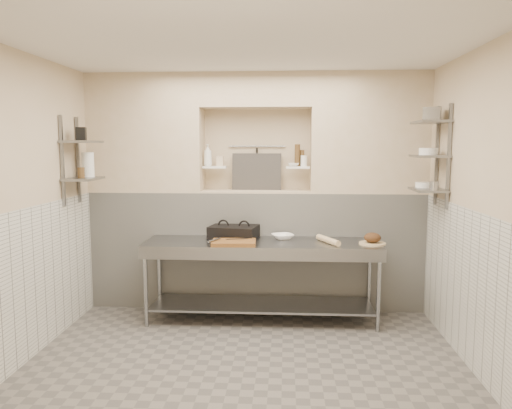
# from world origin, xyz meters

# --- Properties ---
(floor) EXTENTS (4.00, 3.90, 0.10)m
(floor) POSITION_xyz_m (0.00, 0.00, -0.05)
(floor) COLOR #67615B
(floor) RESTS_ON ground
(ceiling) EXTENTS (4.00, 3.90, 0.10)m
(ceiling) POSITION_xyz_m (0.00, 0.00, 2.85)
(ceiling) COLOR silver
(ceiling) RESTS_ON ground
(wall_left) EXTENTS (0.10, 3.90, 2.80)m
(wall_left) POSITION_xyz_m (-2.05, 0.00, 1.40)
(wall_left) COLOR #C6B095
(wall_left) RESTS_ON ground
(wall_right) EXTENTS (0.10, 3.90, 2.80)m
(wall_right) POSITION_xyz_m (2.05, 0.00, 1.40)
(wall_right) COLOR #C6B095
(wall_right) RESTS_ON ground
(wall_back) EXTENTS (4.00, 0.10, 2.80)m
(wall_back) POSITION_xyz_m (0.00, 2.00, 1.40)
(wall_back) COLOR #C6B095
(wall_back) RESTS_ON ground
(wall_front) EXTENTS (4.00, 0.10, 2.80)m
(wall_front) POSITION_xyz_m (0.00, -2.00, 1.40)
(wall_front) COLOR #C6B095
(wall_front) RESTS_ON ground
(backwall_lower) EXTENTS (4.00, 0.40, 1.40)m
(backwall_lower) POSITION_xyz_m (0.00, 1.75, 0.70)
(backwall_lower) COLOR silver
(backwall_lower) RESTS_ON floor
(alcove_sill) EXTENTS (1.30, 0.40, 0.02)m
(alcove_sill) POSITION_xyz_m (0.00, 1.75, 1.41)
(alcove_sill) COLOR #C6B095
(alcove_sill) RESTS_ON backwall_lower
(backwall_pillar_left) EXTENTS (1.35, 0.40, 1.40)m
(backwall_pillar_left) POSITION_xyz_m (-1.33, 1.75, 2.10)
(backwall_pillar_left) COLOR #C6B095
(backwall_pillar_left) RESTS_ON backwall_lower
(backwall_pillar_right) EXTENTS (1.35, 0.40, 1.40)m
(backwall_pillar_right) POSITION_xyz_m (1.33, 1.75, 2.10)
(backwall_pillar_right) COLOR #C6B095
(backwall_pillar_right) RESTS_ON backwall_lower
(backwall_header) EXTENTS (1.30, 0.40, 0.40)m
(backwall_header) POSITION_xyz_m (0.00, 1.75, 2.60)
(backwall_header) COLOR #C6B095
(backwall_header) RESTS_ON backwall_lower
(wainscot_left) EXTENTS (0.02, 3.90, 1.40)m
(wainscot_left) POSITION_xyz_m (-1.99, 0.00, 0.70)
(wainscot_left) COLOR silver
(wainscot_left) RESTS_ON floor
(wainscot_right) EXTENTS (0.02, 3.90, 1.40)m
(wainscot_right) POSITION_xyz_m (1.99, 0.00, 0.70)
(wainscot_right) COLOR silver
(wainscot_right) RESTS_ON floor
(alcove_shelf_left) EXTENTS (0.28, 0.16, 0.02)m
(alcove_shelf_left) POSITION_xyz_m (-0.50, 1.75, 1.70)
(alcove_shelf_left) COLOR white
(alcove_shelf_left) RESTS_ON backwall_lower
(alcove_shelf_right) EXTENTS (0.28, 0.16, 0.02)m
(alcove_shelf_right) POSITION_xyz_m (0.50, 1.75, 1.70)
(alcove_shelf_right) COLOR white
(alcove_shelf_right) RESTS_ON backwall_lower
(utensil_rail) EXTENTS (0.70, 0.02, 0.02)m
(utensil_rail) POSITION_xyz_m (0.00, 1.92, 1.95)
(utensil_rail) COLOR gray
(utensil_rail) RESTS_ON wall_back
(hanging_steel) EXTENTS (0.02, 0.02, 0.30)m
(hanging_steel) POSITION_xyz_m (0.00, 1.90, 1.78)
(hanging_steel) COLOR black
(hanging_steel) RESTS_ON utensil_rail
(splash_panel) EXTENTS (0.60, 0.08, 0.45)m
(splash_panel) POSITION_xyz_m (0.00, 1.85, 1.64)
(splash_panel) COLOR #383330
(splash_panel) RESTS_ON alcove_sill
(shelf_rail_left_a) EXTENTS (0.03, 0.03, 0.95)m
(shelf_rail_left_a) POSITION_xyz_m (-1.98, 1.25, 1.80)
(shelf_rail_left_a) COLOR slate
(shelf_rail_left_a) RESTS_ON wall_left
(shelf_rail_left_b) EXTENTS (0.03, 0.03, 0.95)m
(shelf_rail_left_b) POSITION_xyz_m (-1.98, 0.85, 1.80)
(shelf_rail_left_b) COLOR slate
(shelf_rail_left_b) RESTS_ON wall_left
(wall_shelf_left_lower) EXTENTS (0.30, 0.50, 0.02)m
(wall_shelf_left_lower) POSITION_xyz_m (-1.84, 1.05, 1.60)
(wall_shelf_left_lower) COLOR slate
(wall_shelf_left_lower) RESTS_ON wall_left
(wall_shelf_left_upper) EXTENTS (0.30, 0.50, 0.03)m
(wall_shelf_left_upper) POSITION_xyz_m (-1.84, 1.05, 2.00)
(wall_shelf_left_upper) COLOR slate
(wall_shelf_left_upper) RESTS_ON wall_left
(shelf_rail_right_a) EXTENTS (0.03, 0.03, 1.05)m
(shelf_rail_right_a) POSITION_xyz_m (1.98, 1.25, 1.85)
(shelf_rail_right_a) COLOR slate
(shelf_rail_right_a) RESTS_ON wall_right
(shelf_rail_right_b) EXTENTS (0.03, 0.03, 1.05)m
(shelf_rail_right_b) POSITION_xyz_m (1.98, 0.85, 1.85)
(shelf_rail_right_b) COLOR slate
(shelf_rail_right_b) RESTS_ON wall_right
(wall_shelf_right_lower) EXTENTS (0.30, 0.50, 0.02)m
(wall_shelf_right_lower) POSITION_xyz_m (1.84, 1.05, 1.50)
(wall_shelf_right_lower) COLOR slate
(wall_shelf_right_lower) RESTS_ON wall_right
(wall_shelf_right_mid) EXTENTS (0.30, 0.50, 0.02)m
(wall_shelf_right_mid) POSITION_xyz_m (1.84, 1.05, 1.85)
(wall_shelf_right_mid) COLOR slate
(wall_shelf_right_mid) RESTS_ON wall_right
(wall_shelf_right_upper) EXTENTS (0.30, 0.50, 0.03)m
(wall_shelf_right_upper) POSITION_xyz_m (1.84, 1.05, 2.20)
(wall_shelf_right_upper) COLOR slate
(wall_shelf_right_upper) RESTS_ON wall_right
(prep_table) EXTENTS (2.60, 0.70, 0.90)m
(prep_table) POSITION_xyz_m (0.10, 1.18, 0.64)
(prep_table) COLOR gray
(prep_table) RESTS_ON floor
(panini_press) EXTENTS (0.59, 0.47, 0.14)m
(panini_press) POSITION_xyz_m (-0.24, 1.39, 0.97)
(panini_press) COLOR black
(panini_press) RESTS_ON prep_table
(cutting_board) EXTENTS (0.48, 0.35, 0.04)m
(cutting_board) POSITION_xyz_m (-0.20, 1.02, 0.92)
(cutting_board) COLOR brown
(cutting_board) RESTS_ON prep_table
(knife_blade) EXTENTS (0.25, 0.10, 0.01)m
(knife_blade) POSITION_xyz_m (-0.17, 1.09, 0.95)
(knife_blade) COLOR gray
(knife_blade) RESTS_ON cutting_board
(tongs) EXTENTS (0.11, 0.22, 0.02)m
(tongs) POSITION_xyz_m (-0.40, 0.97, 0.96)
(tongs) COLOR gray
(tongs) RESTS_ON cutting_board
(mixing_bowl) EXTENTS (0.32, 0.32, 0.06)m
(mixing_bowl) POSITION_xyz_m (0.33, 1.36, 0.93)
(mixing_bowl) COLOR white
(mixing_bowl) RESTS_ON prep_table
(rolling_pin) EXTENTS (0.24, 0.42, 0.07)m
(rolling_pin) POSITION_xyz_m (0.82, 1.15, 0.93)
(rolling_pin) COLOR #D4BC89
(rolling_pin) RESTS_ON prep_table
(bread_board) EXTENTS (0.29, 0.29, 0.02)m
(bread_board) POSITION_xyz_m (1.30, 1.13, 0.91)
(bread_board) COLOR #D4BC89
(bread_board) RESTS_ON prep_table
(bread_loaf) EXTENTS (0.18, 0.18, 0.11)m
(bread_loaf) POSITION_xyz_m (1.30, 1.13, 0.97)
(bread_loaf) COLOR #4C2D19
(bread_loaf) RESTS_ON bread_board
(bottle_soap) EXTENTS (0.12, 0.12, 0.26)m
(bottle_soap) POSITION_xyz_m (-0.58, 1.75, 1.84)
(bottle_soap) COLOR white
(bottle_soap) RESTS_ON alcove_shelf_left
(jar_alcove) EXTENTS (0.08, 0.08, 0.12)m
(jar_alcove) POSITION_xyz_m (-0.44, 1.79, 1.77)
(jar_alcove) COLOR #C6B095
(jar_alcove) RESTS_ON alcove_shelf_left
(bowl_alcove) EXTENTS (0.13, 0.13, 0.04)m
(bowl_alcove) POSITION_xyz_m (0.45, 1.73, 1.73)
(bowl_alcove) COLOR white
(bowl_alcove) RESTS_ON alcove_shelf_right
(condiment_a) EXTENTS (0.05, 0.05, 0.19)m
(condiment_a) POSITION_xyz_m (0.55, 1.79, 1.81)
(condiment_a) COLOR #4B341B
(condiment_a) RESTS_ON alcove_shelf_right
(condiment_b) EXTENTS (0.07, 0.07, 0.26)m
(condiment_b) POSITION_xyz_m (0.49, 1.77, 1.84)
(condiment_b) COLOR #4B341B
(condiment_b) RESTS_ON alcove_shelf_right
(condiment_c) EXTENTS (0.08, 0.08, 0.13)m
(condiment_c) POSITION_xyz_m (0.57, 1.73, 1.78)
(condiment_c) COLOR white
(condiment_c) RESTS_ON alcove_shelf_right
(jug_left) EXTENTS (0.14, 0.14, 0.27)m
(jug_left) POSITION_xyz_m (-1.84, 1.19, 1.75)
(jug_left) COLOR white
(jug_left) RESTS_ON wall_shelf_left_lower
(jar_left) EXTENTS (0.08, 0.08, 0.12)m
(jar_left) POSITION_xyz_m (-1.84, 0.99, 1.67)
(jar_left) COLOR #4B341B
(jar_left) RESTS_ON wall_shelf_left_lower
(box_left_upper) EXTENTS (0.12, 0.12, 0.14)m
(box_left_upper) POSITION_xyz_m (-1.84, 1.04, 2.08)
(box_left_upper) COLOR black
(box_left_upper) RESTS_ON wall_shelf_left_upper
(bowl_right) EXTENTS (0.19, 0.19, 0.06)m
(bowl_right) POSITION_xyz_m (1.84, 1.19, 1.54)
(bowl_right) COLOR white
(bowl_right) RESTS_ON wall_shelf_right_lower
(canister_right) EXTENTS (0.09, 0.09, 0.09)m
(canister_right) POSITION_xyz_m (1.84, 0.85, 1.56)
(canister_right) COLOR gray
(canister_right) RESTS_ON wall_shelf_right_lower
(bowl_right_mid) EXTENTS (0.19, 0.19, 0.07)m
(bowl_right_mid) POSITION_xyz_m (1.84, 1.09, 1.90)
(bowl_right_mid) COLOR white
(bowl_right_mid) RESTS_ON wall_shelf_right_mid
(basket_right) EXTENTS (0.22, 0.25, 0.13)m
(basket_right) POSITION_xyz_m (1.84, 1.03, 2.28)
(basket_right) COLOR gray
(basket_right) RESTS_ON wall_shelf_right_upper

